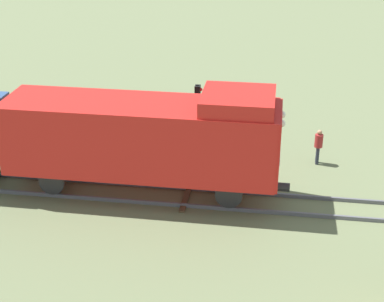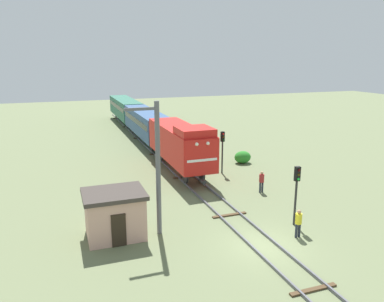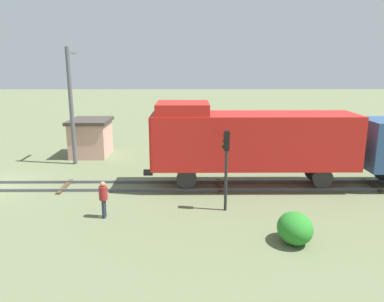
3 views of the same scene
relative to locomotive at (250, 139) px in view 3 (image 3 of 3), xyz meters
The scene contains 6 objects.
locomotive is the anchor object (origin of this frame).
traffic_signal_mid 3.77m from the locomotive, 25.50° to the right, with size 0.32×0.34×3.83m.
worker_by_signal 8.50m from the locomotive, 59.66° to the right, with size 0.38×0.38×1.70m.
catenary_mast 12.37m from the locomotive, 114.32° to the right, with size 1.94×0.28×7.85m.
relay_hut 13.13m from the locomotive, 125.05° to the right, with size 3.50×2.90×2.74m.
bush_near 7.09m from the locomotive, ahead, with size 1.66×1.36×1.21m, color #287C26.
Camera 3 is at (20.05, 11.35, 6.86)m, focal length 35.00 mm.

